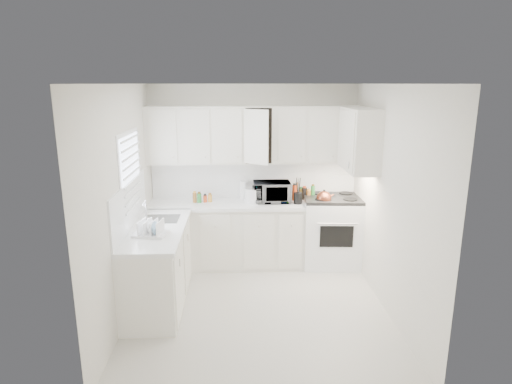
{
  "coord_description": "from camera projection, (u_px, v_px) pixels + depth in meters",
  "views": [
    {
      "loc": [
        -0.22,
        -4.7,
        2.6
      ],
      "look_at": [
        0.0,
        0.7,
        1.25
      ],
      "focal_mm": 30.48,
      "sensor_mm": 36.0,
      "label": 1
    }
  ],
  "objects": [
    {
      "name": "sauce_right_3",
      "position": [
        305.0,
        193.0,
        6.33
      ],
      "size": [
        0.06,
        0.06,
        0.19
      ],
      "primitive_type": "cylinder",
      "color": "black",
      "rests_on": "countertop_back"
    },
    {
      "name": "utensil_crock",
      "position": [
        298.0,
        190.0,
        6.1
      ],
      "size": [
        0.16,
        0.16,
        0.38
      ],
      "primitive_type": null,
      "rotation": [
        0.0,
        0.0,
        -0.26
      ],
      "color": "black",
      "rests_on": "countertop_back"
    },
    {
      "name": "ceiling",
      "position": [
        259.0,
        84.0,
        4.56
      ],
      "size": [
        3.2,
        3.2,
        0.0
      ],
      "primitive_type": "plane",
      "rotation": [
        3.14,
        0.0,
        0.0
      ],
      "color": "white",
      "rests_on": "ground"
    },
    {
      "name": "sauce_right_4",
      "position": [
        308.0,
        192.0,
        6.39
      ],
      "size": [
        0.06,
        0.06,
        0.19
      ],
      "primitive_type": "cylinder",
      "color": "#945D28",
      "rests_on": "countertop_back"
    },
    {
      "name": "spice_left_1",
      "position": [
        200.0,
        198.0,
        6.21
      ],
      "size": [
        0.06,
        0.06,
        0.13
      ],
      "primitive_type": "cylinder",
      "color": "#2B8235",
      "rests_on": "countertop_back"
    },
    {
      "name": "dish_rack",
      "position": [
        150.0,
        227.0,
        4.85
      ],
      "size": [
        0.4,
        0.33,
        0.2
      ],
      "primitive_type": null,
      "rotation": [
        0.0,
        0.0,
        -0.18
      ],
      "color": "white",
      "rests_on": "countertop_left"
    },
    {
      "name": "backsplash_left",
      "position": [
        130.0,
        206.0,
        5.03
      ],
      "size": [
        0.02,
        1.6,
        0.55
      ],
      "primitive_type": "cube",
      "color": "white",
      "rests_on": "wall_left"
    },
    {
      "name": "rice_cooker",
      "position": [
        253.0,
        194.0,
        6.17
      ],
      "size": [
        0.27,
        0.27,
        0.25
      ],
      "primitive_type": null,
      "rotation": [
        0.0,
        0.0,
        0.06
      ],
      "color": "white",
      "rests_on": "countertop_back"
    },
    {
      "name": "floor",
      "position": [
        258.0,
        307.0,
        5.2
      ],
      "size": [
        3.2,
        3.2,
        0.0
      ],
      "primitive_type": "plane",
      "color": "beige",
      "rests_on": "ground"
    },
    {
      "name": "sink",
      "position": [
        161.0,
        210.0,
        5.42
      ],
      "size": [
        0.42,
        0.38,
        0.3
      ],
      "primitive_type": null,
      "color": "gray",
      "rests_on": "countertop_left"
    },
    {
      "name": "lower_cabinets_left",
      "position": [
        158.0,
        267.0,
        5.23
      ],
      "size": [
        0.6,
        1.6,
        0.9
      ],
      "primitive_type": null,
      "color": "silver",
      "rests_on": "floor"
    },
    {
      "name": "sauce_right_5",
      "position": [
        312.0,
        193.0,
        6.33
      ],
      "size": [
        0.06,
        0.06,
        0.19
      ],
      "primitive_type": "cylinder",
      "color": "#2B8235",
      "rests_on": "countertop_back"
    },
    {
      "name": "backsplash_back",
      "position": [
        254.0,
        179.0,
        6.44
      ],
      "size": [
        2.98,
        0.02,
        0.55
      ],
      "primitive_type": "cube",
      "color": "white",
      "rests_on": "wall_back"
    },
    {
      "name": "upper_cabinets_back",
      "position": [
        254.0,
        163.0,
        6.22
      ],
      "size": [
        3.0,
        0.33,
        0.8
      ],
      "primitive_type": null,
      "color": "silver",
      "rests_on": "wall_back"
    },
    {
      "name": "countertop_back",
      "position": [
        227.0,
        204.0,
        6.2
      ],
      "size": [
        2.24,
        0.64,
        0.05
      ],
      "primitive_type": "cube",
      "color": "white",
      "rests_on": "lower_cabinets_back"
    },
    {
      "name": "sauce_right_0",
      "position": [
        293.0,
        193.0,
        6.38
      ],
      "size": [
        0.06,
        0.06,
        0.19
      ],
      "primitive_type": "cylinder",
      "color": "#C9411A",
      "rests_on": "countertop_back"
    },
    {
      "name": "spice_left_0",
      "position": [
        195.0,
        196.0,
        6.29
      ],
      "size": [
        0.06,
        0.06,
        0.13
      ],
      "primitive_type": "cylinder",
      "color": "#945D28",
      "rests_on": "countertop_back"
    },
    {
      "name": "tea_kettle",
      "position": [
        324.0,
        197.0,
        6.06
      ],
      "size": [
        0.29,
        0.26,
        0.24
      ],
      "primitive_type": null,
      "rotation": [
        0.0,
        0.0,
        -0.15
      ],
      "color": "maroon",
      "rests_on": "stove"
    },
    {
      "name": "countertop_left",
      "position": [
        157.0,
        230.0,
        5.12
      ],
      "size": [
        0.64,
        1.62,
        0.05
      ],
      "primitive_type": "cube",
      "color": "white",
      "rests_on": "lower_cabinets_left"
    },
    {
      "name": "sauce_right_1",
      "position": [
        298.0,
        194.0,
        6.32
      ],
      "size": [
        0.06,
        0.06,
        0.19
      ],
      "primitive_type": "cylinder",
      "color": "gold",
      "rests_on": "countertop_back"
    },
    {
      "name": "wall_left",
      "position": [
        124.0,
        204.0,
        4.82
      ],
      "size": [
        0.0,
        3.2,
        3.2
      ],
      "primitive_type": "plane",
      "rotation": [
        1.57,
        0.0,
        1.57
      ],
      "color": "silver",
      "rests_on": "ground"
    },
    {
      "name": "sauce_right_2",
      "position": [
        301.0,
        192.0,
        6.38
      ],
      "size": [
        0.06,
        0.06,
        0.19
      ],
      "primitive_type": "cylinder",
      "color": "brown",
      "rests_on": "countertop_back"
    },
    {
      "name": "stove",
      "position": [
        333.0,
        221.0,
        6.32
      ],
      "size": [
        0.9,
        0.75,
        1.31
      ],
      "primitive_type": null,
      "rotation": [
        0.0,
        0.0,
        -0.07
      ],
      "color": "white",
      "rests_on": "floor"
    },
    {
      "name": "wall_back",
      "position": [
        253.0,
        174.0,
        6.43
      ],
      "size": [
        3.0,
        0.0,
        3.0
      ],
      "primitive_type": "plane",
      "rotation": [
        1.57,
        0.0,
        0.0
      ],
      "color": "silver",
      "rests_on": "ground"
    },
    {
      "name": "spice_left_3",
      "position": [
        211.0,
        198.0,
        6.21
      ],
      "size": [
        0.06,
        0.06,
        0.13
      ],
      "primitive_type": "cylinder",
      "color": "gold",
      "rests_on": "countertop_back"
    },
    {
      "name": "window_blinds",
      "position": [
        131.0,
        176.0,
        5.1
      ],
      "size": [
        0.06,
        0.96,
        1.06
      ],
      "primitive_type": null,
      "color": "white",
      "rests_on": "wall_left"
    },
    {
      "name": "lower_cabinets_back",
      "position": [
        228.0,
        235.0,
        6.33
      ],
      "size": [
        2.22,
        0.6,
        0.9
      ],
      "primitive_type": null,
      "color": "silver",
      "rests_on": "floor"
    },
    {
      "name": "microwave",
      "position": [
        272.0,
        190.0,
        6.21
      ],
      "size": [
        0.53,
        0.3,
        0.35
      ],
      "primitive_type": "imported",
      "rotation": [
        0.0,
        0.0,
        0.02
      ],
      "color": "gray",
      "rests_on": "countertop_back"
    },
    {
      "name": "wall_front",
      "position": [
        268.0,
        258.0,
        3.33
      ],
      "size": [
        3.0,
        0.0,
        3.0
      ],
      "primitive_type": "plane",
      "rotation": [
        -1.57,
        0.0,
        0.0
      ],
      "color": "silver",
      "rests_on": "ground"
    },
    {
      "name": "frying_pan",
      "position": [
        344.0,
        198.0,
        6.41
      ],
      "size": [
        0.31,
        0.45,
        0.04
      ],
      "primitive_type": null,
      "rotation": [
        0.0,
        0.0,
        -0.18
      ],
      "color": "black",
      "rests_on": "stove"
    },
    {
      "name": "paper_towel",
      "position": [
        244.0,
        190.0,
        6.36
      ],
      "size": [
        0.12,
        0.12,
        0.27
      ],
      "primitive_type": "cylinder",
      "color": "white",
      "rests_on": "countertop_back"
    },
    {
      "name": "spice_left_2",
      "position": [
        206.0,
        196.0,
        6.3
      ],
      "size": [
        0.06,
        0.06,
        0.13
      ],
      "primitive_type": "cylinder",
      "color": "#C9411A",
      "rests_on": "countertop_back"
    },
    {
      "name": "upper_cabinets_right",
      "position": [
        357.0,
        170.0,
        5.68
      ],
      "size": [
        0.33,
        0.9,
        0.8
      ],
      "primitive_type": null,
      "color": "silver",
      "rests_on": "wall_right"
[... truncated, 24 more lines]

